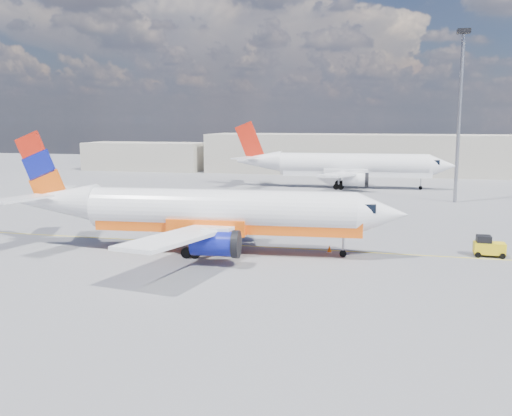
% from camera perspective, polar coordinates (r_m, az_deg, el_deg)
% --- Properties ---
extents(ground, '(240.00, 240.00, 0.00)m').
position_cam_1_polar(ground, '(46.54, 2.47, -4.82)').
color(ground, slate).
rests_on(ground, ground).
extents(taxi_line, '(70.00, 0.15, 0.01)m').
position_cam_1_polar(taxi_line, '(49.41, 3.16, -4.02)').
color(taxi_line, yellow).
rests_on(taxi_line, ground).
extents(terminal_main, '(70.00, 14.00, 8.00)m').
position_cam_1_polar(terminal_main, '(119.61, 12.03, 5.29)').
color(terminal_main, beige).
rests_on(terminal_main, ground).
extents(terminal_annex, '(26.00, 10.00, 6.00)m').
position_cam_1_polar(terminal_annex, '(128.47, -11.01, 5.10)').
color(terminal_annex, beige).
rests_on(terminal_annex, ground).
extents(main_jet, '(33.42, 26.36, 10.13)m').
position_cam_1_polar(main_jet, '(47.44, -4.70, -0.42)').
color(main_jet, white).
rests_on(main_jet, ground).
extents(second_jet, '(35.56, 28.09, 10.78)m').
position_cam_1_polar(second_jet, '(93.44, 9.00, 4.18)').
color(second_jet, white).
rests_on(second_jet, ground).
extents(gse_tug, '(2.40, 1.49, 1.71)m').
position_cam_1_polar(gse_tug, '(49.90, 22.21, -3.60)').
color(gse_tug, black).
rests_on(gse_tug, ground).
extents(traffic_cone, '(0.44, 0.44, 0.62)m').
position_cam_1_polar(traffic_cone, '(48.10, 7.36, -4.07)').
color(traffic_cone, white).
rests_on(traffic_cone, ground).
extents(floodlight_mast, '(1.64, 1.64, 22.53)m').
position_cam_1_polar(floodlight_mast, '(80.57, 19.74, 10.11)').
color(floodlight_mast, gray).
rests_on(floodlight_mast, ground).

